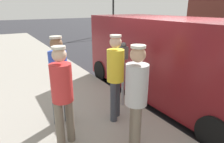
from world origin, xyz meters
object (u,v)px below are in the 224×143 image
(pedestrian_in_red, at_px, (62,91))
(parked_van, at_px, (169,56))
(pedestrian_in_blue, at_px, (59,75))
(pedestrian_in_gray, at_px, (136,94))
(parking_meter_near, at_px, (123,64))
(pedestrian_in_yellow, at_px, (115,73))

(pedestrian_in_red, distance_m, parked_van, 3.20)
(pedestrian_in_blue, bearing_deg, pedestrian_in_red, 76.76)
(pedestrian_in_gray, height_order, parked_van, parked_van)
(parking_meter_near, distance_m, pedestrian_in_gray, 1.57)
(pedestrian_in_blue, relative_size, parked_van, 0.34)
(pedestrian_in_red, height_order, parked_van, parked_van)
(pedestrian_in_red, distance_m, pedestrian_in_blue, 0.71)
(pedestrian_in_yellow, height_order, pedestrian_in_blue, pedestrian_in_yellow)
(pedestrian_in_red, xyz_separation_m, pedestrian_in_blue, (-0.16, -0.69, 0.03))
(pedestrian_in_blue, bearing_deg, parked_van, 179.75)
(pedestrian_in_red, relative_size, pedestrian_in_yellow, 0.97)
(pedestrian_in_yellow, bearing_deg, parking_meter_near, -139.14)
(pedestrian_in_blue, xyz_separation_m, parked_van, (-2.97, 0.01, -0.01))
(parking_meter_near, bearing_deg, pedestrian_in_red, 21.97)
(pedestrian_in_red, height_order, pedestrian_in_blue, pedestrian_in_blue)
(pedestrian_in_red, bearing_deg, pedestrian_in_blue, -103.24)
(parking_meter_near, distance_m, pedestrian_in_blue, 1.47)
(pedestrian_in_red, bearing_deg, parked_van, -167.74)
(pedestrian_in_red, height_order, pedestrian_in_yellow, pedestrian_in_yellow)
(pedestrian_in_gray, xyz_separation_m, pedestrian_in_red, (0.91, -0.73, -0.03))
(pedestrian_in_gray, xyz_separation_m, pedestrian_in_blue, (0.74, -1.43, 0.00))
(pedestrian_in_gray, distance_m, pedestrian_in_yellow, 1.02)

